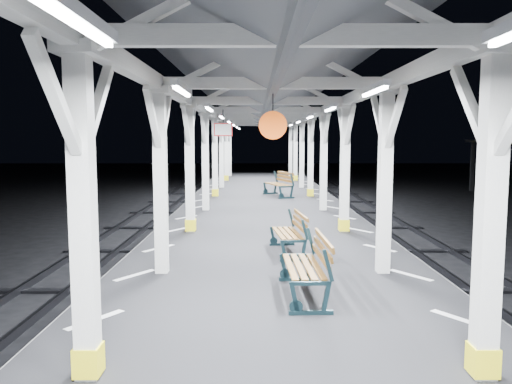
{
  "coord_description": "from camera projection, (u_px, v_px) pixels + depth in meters",
  "views": [
    {
      "loc": [
        -0.31,
        -10.84,
        3.4
      ],
      "look_at": [
        -0.29,
        0.54,
        2.2
      ],
      "focal_mm": 35.0,
      "sensor_mm": 36.0,
      "label": 1
    }
  ],
  "objects": [
    {
      "name": "ground",
      "position": [
        269.0,
        292.0,
        11.14
      ],
      "size": [
        120.0,
        120.0,
        0.0
      ],
      "primitive_type": "plane",
      "color": "black",
      "rests_on": "ground"
    },
    {
      "name": "hazard_stripes_right",
      "position": [
        380.0,
        248.0,
        11.04
      ],
      "size": [
        1.0,
        48.0,
        0.01
      ],
      "primitive_type": "cube",
      "color": "silver",
      "rests_on": "platform"
    },
    {
      "name": "bench_near",
      "position": [
        310.0,
        265.0,
        7.63
      ],
      "size": [
        0.7,
        1.74,
        0.93
      ],
      "rotation": [
        0.0,
        0.0,
        0.03
      ],
      "color": "#14292F",
      "rests_on": "platform"
    },
    {
      "name": "track_right",
      "position": [
        493.0,
        289.0,
        11.14
      ],
      "size": [
        2.2,
        60.0,
        0.16
      ],
      "color": "#2D2D33",
      "rests_on": "ground"
    },
    {
      "name": "track_left",
      "position": [
        46.0,
        289.0,
        11.13
      ],
      "size": [
        2.2,
        60.0,
        0.16
      ],
      "color": "#2D2D33",
      "rests_on": "ground"
    },
    {
      "name": "bench_far",
      "position": [
        281.0,
        183.0,
        21.11
      ],
      "size": [
        1.27,
        2.02,
        1.03
      ],
      "rotation": [
        0.0,
        0.0,
        0.34
      ],
      "color": "#14292F",
      "rests_on": "platform"
    },
    {
      "name": "hazard_stripes_left",
      "position": [
        159.0,
        248.0,
        11.03
      ],
      "size": [
        1.0,
        48.0,
        0.01
      ],
      "primitive_type": "cube",
      "color": "silver",
      "rests_on": "platform"
    },
    {
      "name": "bench_mid",
      "position": [
        292.0,
        232.0,
        10.55
      ],
      "size": [
        0.75,
        1.63,
        0.85
      ],
      "rotation": [
        0.0,
        0.0,
        0.11
      ],
      "color": "#14292F",
      "rests_on": "platform"
    },
    {
      "name": "canopy",
      "position": [
        270.0,
        85.0,
        10.65
      ],
      "size": [
        5.4,
        49.0,
        4.65
      ],
      "color": "silver",
      "rests_on": "platform"
    },
    {
      "name": "platform",
      "position": [
        269.0,
        270.0,
        11.09
      ],
      "size": [
        6.0,
        50.0,
        1.0
      ],
      "primitive_type": "cube",
      "color": "black",
      "rests_on": "ground"
    }
  ]
}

